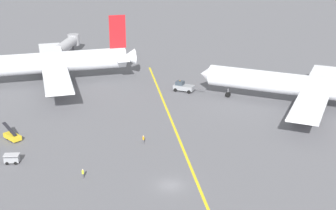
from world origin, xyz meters
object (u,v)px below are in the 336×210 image
airliner_at_gate_left (47,63)px  ground_crew_ramp_agent_by_cones (83,174)px  gse_belt_loader_portside (12,136)px  gse_baggage_cart_near_cluster (12,159)px  airliner_being_pushed (309,87)px  pushback_tug (183,87)px  jet_bridge (68,44)px  ground_crew_wing_walker_right (143,139)px

airliner_at_gate_left → ground_crew_ramp_agent_by_cones: 55.25m
gse_belt_loader_portside → gse_baggage_cart_near_cluster: (1.44, -10.36, 0.04)m
gse_belt_loader_portside → airliner_at_gate_left: bearing=83.4°
airliner_at_gate_left → gse_belt_loader_portside: airliner_at_gate_left is taller
airliner_being_pushed → ground_crew_ramp_agent_by_cones: 57.74m
airliner_at_gate_left → gse_baggage_cart_near_cluster: bearing=-93.4°
airliner_being_pushed → ground_crew_ramp_agent_by_cones: size_ratio=26.96×
pushback_tug → jet_bridge: (-30.52, 40.18, 2.69)m
gse_belt_loader_portside → jet_bridge: size_ratio=0.27×
airliner_being_pushed → ground_crew_ramp_agent_by_cones: airliner_being_pushed is taller
gse_baggage_cart_near_cluster → jet_bridge: jet_bridge is taller
gse_belt_loader_portside → ground_crew_wing_walker_right: gse_belt_loader_portside is taller
airliner_at_gate_left → jet_bridge: 29.19m
pushback_tug → gse_baggage_cart_near_cluster: bearing=-136.5°
airliner_at_gate_left → airliner_being_pushed: 66.63m
ground_crew_wing_walker_right → jet_bridge: (-17.44, 70.55, 2.96)m
ground_crew_ramp_agent_by_cones → jet_bridge: size_ratio=0.10×
gse_baggage_cart_near_cluster → jet_bridge: bearing=84.9°
airliner_at_gate_left → ground_crew_wing_walker_right: airliner_at_gate_left is taller
ground_crew_wing_walker_right → ground_crew_ramp_agent_by_cones: ground_crew_wing_walker_right is taller
airliner_being_pushed → ground_crew_wing_walker_right: size_ratio=26.71×
gse_baggage_cart_near_cluster → ground_crew_ramp_agent_by_cones: 14.77m
gse_baggage_cart_near_cluster → pushback_tug: bearing=43.5°
jet_bridge → airliner_being_pushed: bearing=-44.6°
ground_crew_wing_walker_right → gse_baggage_cart_near_cluster: bearing=-168.4°
airliner_at_gate_left → jet_bridge: bearing=82.2°
pushback_tug → gse_belt_loader_portside: gse_belt_loader_portside is taller
airliner_being_pushed → jet_bridge: (-56.90, 56.07, -1.27)m
ground_crew_wing_walker_right → jet_bridge: 72.73m
airliner_at_gate_left → pushback_tug: 36.53m
gse_belt_loader_portside → jet_bridge: jet_bridge is taller
gse_baggage_cart_near_cluster → airliner_at_gate_left: bearing=86.6°
gse_baggage_cart_near_cluster → ground_crew_ramp_agent_by_cones: bearing=-30.6°
airliner_at_gate_left → gse_baggage_cart_near_cluster: 46.95m
pushback_tug → gse_baggage_cart_near_cluster: size_ratio=2.73×
ground_crew_wing_walker_right → jet_bridge: size_ratio=0.10×
airliner_being_pushed → gse_baggage_cart_near_cluster: airliner_being_pushed is taller
gse_belt_loader_portside → ground_crew_ramp_agent_by_cones: size_ratio=2.68×
ground_crew_ramp_agent_by_cones → jet_bridge: bearing=94.1°
airliner_at_gate_left → pushback_tug: airliner_at_gate_left is taller
ground_crew_wing_walker_right → airliner_at_gate_left: bearing=117.2°
pushback_tug → ground_crew_ramp_agent_by_cones: pushback_tug is taller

